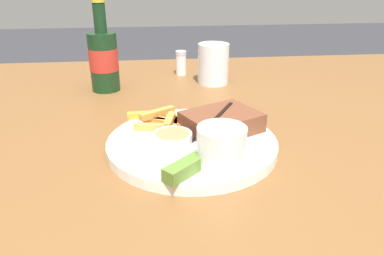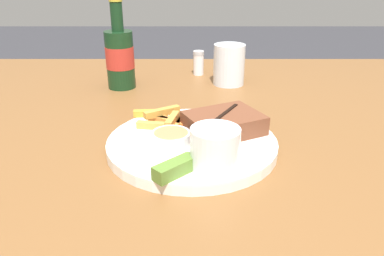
{
  "view_description": "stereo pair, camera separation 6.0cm",
  "coord_description": "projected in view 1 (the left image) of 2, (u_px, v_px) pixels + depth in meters",
  "views": [
    {
      "loc": [
        -0.06,
        -0.55,
        1.0
      ],
      "look_at": [
        0.0,
        0.0,
        0.76
      ],
      "focal_mm": 35.0,
      "sensor_mm": 36.0,
      "label": 1
    },
    {
      "loc": [
        0.0,
        -0.55,
        1.0
      ],
      "look_at": [
        0.0,
        0.0,
        0.76
      ],
      "focal_mm": 35.0,
      "sensor_mm": 36.0,
      "label": 2
    }
  ],
  "objects": [
    {
      "name": "drinking_glass",
      "position": [
        213.0,
        64.0,
        0.94
      ],
      "size": [
        0.08,
        0.08,
        0.1
      ],
      "color": "silver",
      "rests_on": "dining_table"
    },
    {
      "name": "steak_portion",
      "position": [
        221.0,
        122.0,
        0.64
      ],
      "size": [
        0.15,
        0.14,
        0.03
      ],
      "color": "brown",
      "rests_on": "dinner_plate"
    },
    {
      "name": "dinner_plate",
      "position": [
        192.0,
        144.0,
        0.62
      ],
      "size": [
        0.28,
        0.28,
        0.02
      ],
      "color": "white",
      "rests_on": "dining_table"
    },
    {
      "name": "dipping_sauce_cup",
      "position": [
        173.0,
        139.0,
        0.58
      ],
      "size": [
        0.06,
        0.06,
        0.02
      ],
      "color": "silver",
      "rests_on": "dinner_plate"
    },
    {
      "name": "salt_shaker",
      "position": [
        181.0,
        63.0,
        1.02
      ],
      "size": [
        0.03,
        0.03,
        0.07
      ],
      "color": "white",
      "rests_on": "dining_table"
    },
    {
      "name": "dining_table",
      "position": [
        192.0,
        182.0,
        0.64
      ],
      "size": [
        1.44,
        1.26,
        0.72
      ],
      "color": "brown",
      "rests_on": "ground_plane"
    },
    {
      "name": "beer_bottle",
      "position": [
        104.0,
        58.0,
        0.87
      ],
      "size": [
        0.07,
        0.07,
        0.22
      ],
      "color": "#143319",
      "rests_on": "dining_table"
    },
    {
      "name": "knife_utensil",
      "position": [
        201.0,
        131.0,
        0.64
      ],
      "size": [
        0.11,
        0.14,
        0.01
      ],
      "rotation": [
        0.0,
        0.0,
        0.95
      ],
      "color": "#B7B7BC",
      "rests_on": "dinner_plate"
    },
    {
      "name": "fries_pile",
      "position": [
        169.0,
        122.0,
        0.66
      ],
      "size": [
        0.14,
        0.09,
        0.02
      ],
      "color": "#D98A3E",
      "rests_on": "dinner_plate"
    },
    {
      "name": "fork_utensil",
      "position": [
        155.0,
        129.0,
        0.64
      ],
      "size": [
        0.12,
        0.09,
        0.0
      ],
      "rotation": [
        0.0,
        0.0,
        5.67
      ],
      "color": "#B7B7BC",
      "rests_on": "dinner_plate"
    },
    {
      "name": "pickle_spear",
      "position": [
        184.0,
        169.0,
        0.5
      ],
      "size": [
        0.06,
        0.06,
        0.02
      ],
      "color": "#567A2D",
      "rests_on": "dinner_plate"
    },
    {
      "name": "coleslaw_cup",
      "position": [
        221.0,
        144.0,
        0.52
      ],
      "size": [
        0.07,
        0.07,
        0.06
      ],
      "color": "white",
      "rests_on": "dinner_plate"
    }
  ]
}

